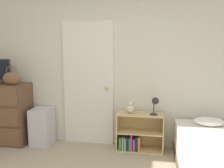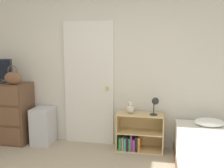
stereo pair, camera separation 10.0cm
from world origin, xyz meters
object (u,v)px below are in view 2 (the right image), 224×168
(dresser, at_px, (5,112))
(handbag, at_px, (13,78))
(bookshelf, at_px, (137,136))
(bed, at_px, (219,164))
(storage_bin, at_px, (43,126))
(teddy_bear, at_px, (130,108))
(desk_lamp, at_px, (155,103))

(dresser, xyz_separation_m, handbag, (0.27, -0.12, 0.62))
(bookshelf, xyz_separation_m, bed, (1.05, -0.80, 0.02))
(storage_bin, xyz_separation_m, teddy_bear, (1.46, 0.03, 0.37))
(bed, bearing_deg, bookshelf, 142.61)
(dresser, relative_size, bed, 0.52)
(bookshelf, bearing_deg, bed, -37.39)
(storage_bin, xyz_separation_m, bookshelf, (1.56, 0.04, -0.07))
(dresser, distance_m, storage_bin, 0.71)
(handbag, height_order, bookshelf, handbag)
(bookshelf, xyz_separation_m, teddy_bear, (-0.11, -0.00, 0.44))
(dresser, height_order, desk_lamp, dresser)
(storage_bin, height_order, teddy_bear, teddy_bear)
(bed, bearing_deg, dresser, 167.41)
(handbag, relative_size, bed, 0.16)
(storage_bin, bearing_deg, bed, -16.37)
(storage_bin, relative_size, bookshelf, 0.84)
(handbag, distance_m, teddy_bear, 1.93)
(storage_bin, height_order, bed, same)
(dresser, height_order, bed, dresser)
(desk_lamp, bearing_deg, bookshelf, 170.16)
(teddy_bear, bearing_deg, handbag, -174.33)
(dresser, distance_m, handbag, 0.68)
(teddy_bear, bearing_deg, storage_bin, -178.71)
(bookshelf, height_order, desk_lamp, desk_lamp)
(teddy_bear, relative_size, bed, 0.10)
(teddy_bear, bearing_deg, bed, -34.68)
(storage_bin, distance_m, bed, 2.73)
(storage_bin, xyz_separation_m, desk_lamp, (1.84, -0.01, 0.48))
(storage_bin, relative_size, bed, 0.31)
(storage_bin, relative_size, teddy_bear, 3.06)
(storage_bin, xyz_separation_m, bed, (2.62, -0.77, -0.05))
(dresser, bearing_deg, teddy_bear, 1.74)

